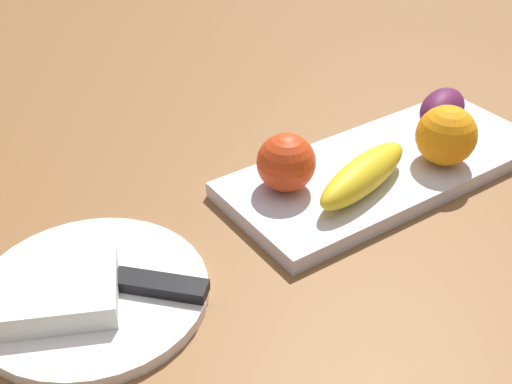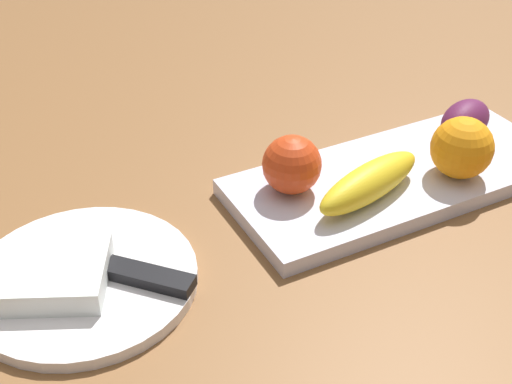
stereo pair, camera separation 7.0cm
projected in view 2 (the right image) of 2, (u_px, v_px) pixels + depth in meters
ground_plane at (352, 184)px, 0.81m from camera, size 2.40×2.40×0.00m
fruit_tray at (398, 177)px, 0.80m from camera, size 0.40×0.17×0.02m
apple at (294, 167)px, 0.74m from camera, size 0.07×0.07×0.07m
banana at (370, 182)px, 0.74m from camera, size 0.16×0.08×0.04m
orange_near_apple at (462, 148)px, 0.77m from camera, size 0.07×0.07×0.07m
grape_bunch at (464, 120)px, 0.84m from camera, size 0.09×0.07×0.05m
dinner_plate at (84, 279)px, 0.66m from camera, size 0.22×0.22×0.01m
folded_napkin at (52, 274)px, 0.64m from camera, size 0.13×0.13×0.02m
knife at (134, 274)px, 0.65m from camera, size 0.14×0.15×0.01m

